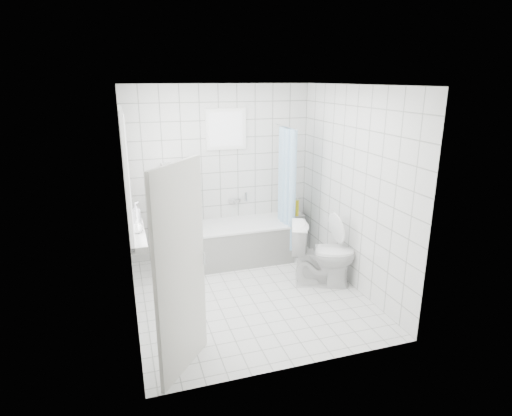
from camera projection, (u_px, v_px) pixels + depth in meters
name	position (u px, v px, depth m)	size (l,w,h in m)	color
ground	(249.00, 295.00, 5.49)	(3.00, 3.00, 0.00)	white
ceiling	(248.00, 85.00, 4.73)	(3.00, 3.00, 0.00)	white
wall_back	(220.00, 172.00, 6.48)	(2.80, 0.02, 2.60)	white
wall_front	(298.00, 241.00, 3.75)	(2.80, 0.02, 2.60)	white
wall_left	(127.00, 208.00, 4.70)	(0.02, 3.00, 2.60)	white
wall_right	(352.00, 189.00, 5.52)	(0.02, 3.00, 2.60)	white
window_left	(128.00, 176.00, 4.90)	(0.01, 0.90, 1.40)	white
window_back	(226.00, 129.00, 6.28)	(0.50, 0.01, 0.50)	white
window_sill	(137.00, 236.00, 5.13)	(0.18, 1.02, 0.08)	white
door	(181.00, 272.00, 3.84)	(0.04, 0.80, 2.00)	silver
bathtub	(234.00, 242.00, 6.46)	(1.69, 0.77, 0.58)	white
partition_wall	(172.00, 220.00, 6.02)	(0.15, 0.85, 1.50)	white
tiled_ledge	(291.00, 231.00, 7.00)	(0.40, 0.24, 0.55)	white
toilet	(323.00, 254.00, 5.68)	(0.48, 0.84, 0.86)	white
curtain_rod	(285.00, 127.00, 6.17)	(0.02, 0.02, 0.80)	silver
shower_curtain	(287.00, 189.00, 6.32)	(0.14, 0.48, 1.78)	#4694CF
tub_faucet	(234.00, 200.00, 6.63)	(0.18, 0.06, 0.06)	silver
sill_bottles	(137.00, 219.00, 5.20)	(0.18, 0.42, 0.33)	#B9B8BF
ledge_bottles	(295.00, 208.00, 6.85)	(0.16, 0.18, 0.27)	#163BB4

